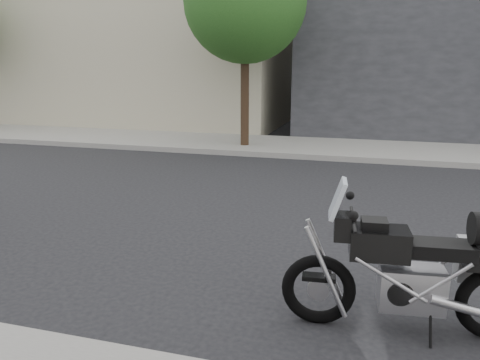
# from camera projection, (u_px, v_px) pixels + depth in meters

# --- Properties ---
(ground) EXTENTS (120.00, 120.00, 0.00)m
(ground) POSITION_uv_depth(u_px,v_px,m) (265.00, 219.00, 7.65)
(ground) COLOR black
(ground) RESTS_ON ground
(far_sidewalk) EXTENTS (44.00, 3.00, 0.15)m
(far_sidewalk) POSITION_uv_depth(u_px,v_px,m) (315.00, 148.00, 13.70)
(far_sidewalk) COLOR gray
(far_sidewalk) RESTS_ON ground
(far_building_cream) EXTENTS (14.00, 11.00, 8.00)m
(far_building_cream) POSITION_uv_depth(u_px,v_px,m) (143.00, 30.00, 21.68)
(far_building_cream) COLOR #B1A98D
(far_building_cream) RESTS_ON ground
(street_tree_mid) EXTENTS (3.40, 3.40, 5.70)m
(street_tree_mid) POSITION_uv_depth(u_px,v_px,m) (245.00, 1.00, 12.78)
(street_tree_mid) COLOR #342417
(street_tree_mid) RESTS_ON far_sidewalk
(motorcycle) EXTENTS (2.30, 0.88, 1.45)m
(motorcycle) POSITION_uv_depth(u_px,v_px,m) (424.00, 269.00, 4.30)
(motorcycle) COLOR black
(motorcycle) RESTS_ON ground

